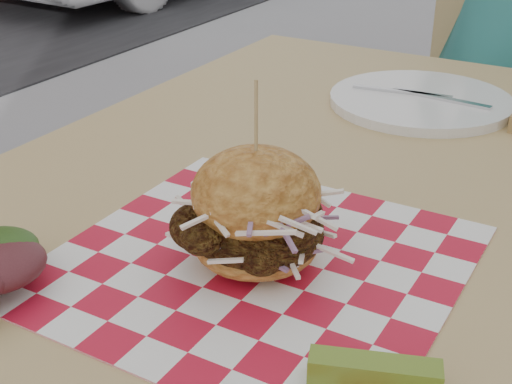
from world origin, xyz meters
TOP-DOWN VIEW (x-y plane):
  - patio_table at (-0.10, -0.17)m, footprint 0.80×1.20m
  - patio_chair at (-0.07, 0.79)m, footprint 0.51×0.52m
  - paper_liner at (-0.09, -0.34)m, footprint 0.36×0.36m
  - sandwich at (-0.09, -0.34)m, footprint 0.16×0.16m
  - pickle_spear at (0.07, -0.45)m, footprint 0.10×0.05m
  - place_setting at (-0.10, 0.17)m, footprint 0.27×0.27m

SIDE VIEW (x-z plane):
  - patio_chair at x=-0.07m, z-range 0.08..1.03m
  - patio_table at x=-0.10m, z-range 0.30..1.05m
  - paper_liner at x=-0.09m, z-range 0.75..0.75m
  - place_setting at x=-0.10m, z-range 0.75..0.77m
  - pickle_spear at x=0.07m, z-range 0.75..0.77m
  - sandwich at x=-0.09m, z-range 0.71..0.89m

